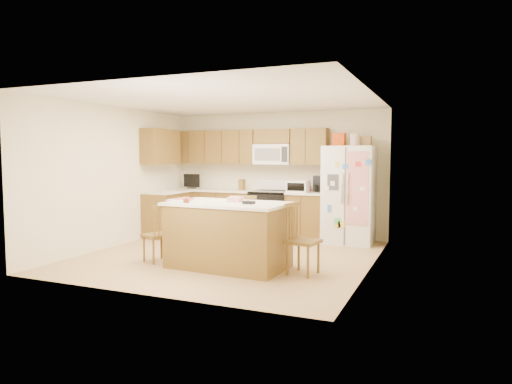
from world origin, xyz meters
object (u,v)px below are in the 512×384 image
at_px(refrigerator, 349,194).
at_px(windsor_chair_right, 302,241).
at_px(stove, 271,213).
at_px(windsor_chair_back, 246,228).
at_px(island, 228,235).
at_px(windsor_chair_left, 158,235).

relative_size(refrigerator, windsor_chair_right, 2.08).
bearing_deg(stove, windsor_chair_back, -80.70).
height_order(island, windsor_chair_back, island).
height_order(stove, refrigerator, refrigerator).
bearing_deg(island, windsor_chair_back, 90.86).
relative_size(refrigerator, island, 1.10).
bearing_deg(windsor_chair_right, windsor_chair_left, -176.07).
distance_m(island, windsor_chair_back, 0.66).
distance_m(refrigerator, windsor_chair_right, 2.55).
xyz_separation_m(windsor_chair_left, windsor_chair_right, (2.23, 0.15, 0.04)).
distance_m(island, windsor_chair_right, 1.10).
height_order(windsor_chair_left, windsor_chair_right, windsor_chair_right).
relative_size(refrigerator, windsor_chair_left, 2.30).
height_order(refrigerator, island, refrigerator).
bearing_deg(windsor_chair_left, stove, 73.47).
relative_size(windsor_chair_left, windsor_chair_back, 0.88).
bearing_deg(windsor_chair_back, windsor_chair_left, -145.52).
relative_size(stove, windsor_chair_right, 1.15).
bearing_deg(island, refrigerator, 64.02).
xyz_separation_m(island, windsor_chair_back, (-0.01, 0.66, -0.00)).
xyz_separation_m(refrigerator, windsor_chair_left, (-2.38, -2.66, -0.50)).
bearing_deg(windsor_chair_right, windsor_chair_back, 150.69).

